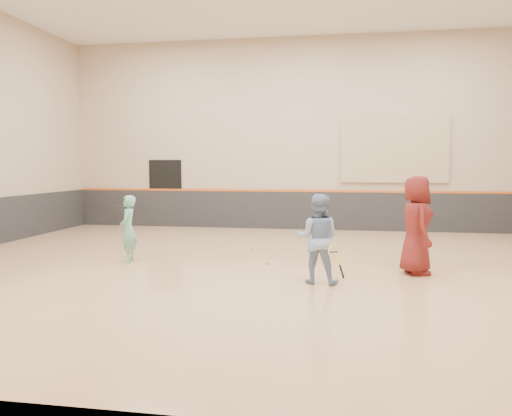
% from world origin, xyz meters
% --- Properties ---
extents(room, '(15.04, 12.04, 6.22)m').
position_xyz_m(room, '(0.00, 0.00, 0.81)').
color(room, tan).
rests_on(room, ground).
extents(wainscot_back, '(14.90, 0.04, 1.20)m').
position_xyz_m(wainscot_back, '(0.00, 5.97, 0.60)').
color(wainscot_back, '#232326').
rests_on(wainscot_back, floor).
extents(accent_stripe, '(14.90, 0.03, 0.06)m').
position_xyz_m(accent_stripe, '(0.00, 5.96, 1.22)').
color(accent_stripe, '#D85914').
rests_on(accent_stripe, wall_back).
extents(acoustic_panel, '(3.20, 0.08, 2.00)m').
position_xyz_m(acoustic_panel, '(2.80, 5.95, 2.50)').
color(acoustic_panel, tan).
rests_on(acoustic_panel, wall_back).
extents(doorway, '(1.10, 0.05, 2.20)m').
position_xyz_m(doorway, '(-4.50, 5.98, 1.10)').
color(doorway, black).
rests_on(doorway, floor).
extents(girl, '(0.41, 0.56, 1.40)m').
position_xyz_m(girl, '(-3.20, 0.06, 0.70)').
color(girl, '#68B5A1').
rests_on(girl, floor).
extents(instructor, '(0.82, 0.67, 1.55)m').
position_xyz_m(instructor, '(0.82, -1.18, 0.78)').
color(instructor, '#809AC6').
rests_on(instructor, floor).
extents(young_man, '(0.73, 0.99, 1.84)m').
position_xyz_m(young_man, '(2.61, -0.14, 0.92)').
color(young_man, maroon).
rests_on(young_man, floor).
extents(held_racket, '(0.35, 0.35, 0.66)m').
position_xyz_m(held_racket, '(1.15, -1.56, 0.60)').
color(held_racket, yellow).
rests_on(held_racket, instructor).
extents(spare_racket, '(0.61, 0.61, 0.15)m').
position_xyz_m(spare_racket, '(0.85, 1.72, 0.07)').
color(spare_racket, yellow).
rests_on(spare_racket, floor).
extents(ball_under_racket, '(0.07, 0.07, 0.07)m').
position_xyz_m(ball_under_racket, '(-0.27, 0.25, 0.03)').
color(ball_under_racket, '#BBD130').
rests_on(ball_under_racket, floor).
extents(ball_in_hand, '(0.07, 0.07, 0.07)m').
position_xyz_m(ball_in_hand, '(2.70, -0.26, 1.18)').
color(ball_in_hand, gold).
rests_on(ball_in_hand, young_man).
extents(ball_beside_spare, '(0.07, 0.07, 0.07)m').
position_xyz_m(ball_beside_spare, '(-0.87, 1.90, 0.03)').
color(ball_beside_spare, '#B3C72E').
rests_on(ball_beside_spare, floor).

